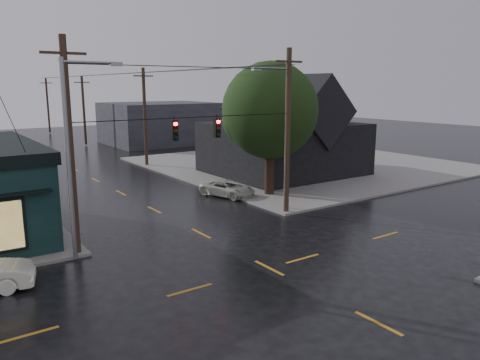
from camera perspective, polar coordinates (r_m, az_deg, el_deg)
ground_plane at (r=21.15m, az=3.57°, el=-10.65°), size 160.00×160.00×0.00m
sidewalk_ne at (r=48.46m, az=7.47°, el=2.01°), size 28.00×28.00×0.15m
ne_building at (r=42.40m, az=5.32°, el=6.70°), size 12.60×11.60×8.75m
corner_tree at (r=33.64m, az=3.71°, el=8.44°), size 6.91×6.91×9.52m
utility_pole_nw at (r=23.92m, az=-19.14°, el=-8.62°), size 2.00×0.32×10.15m
utility_pole_ne at (r=29.83m, az=5.63°, el=-4.06°), size 2.00×0.32×10.15m
utility_pole_far_a at (r=47.86m, az=-11.28°, el=1.67°), size 2.00×0.32×9.65m
utility_pole_far_b at (r=66.51m, az=-18.25°, el=4.02°), size 2.00×0.32×9.15m
utility_pole_far_c at (r=85.77m, az=-22.15°, el=5.30°), size 2.00×0.32×9.15m
span_signal_assembly at (r=25.16m, az=-5.37°, el=6.26°), size 13.00×0.48×1.23m
streetlight_nw at (r=23.21m, az=-19.38°, el=-9.26°), size 5.40×0.30×9.15m
streetlight_ne at (r=30.66m, az=5.49°, el=-3.63°), size 5.40×0.30×9.15m
bg_building_east at (r=66.80m, az=-9.78°, el=6.87°), size 14.00×12.00×5.60m
suv_silver at (r=34.05m, az=-1.53°, el=-1.04°), size 3.21×4.61×1.17m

